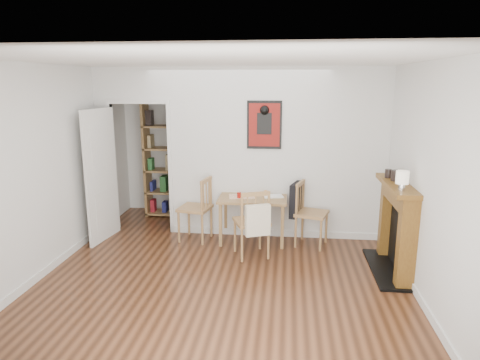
# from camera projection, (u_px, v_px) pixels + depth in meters

# --- Properties ---
(ground) EXTENTS (5.20, 5.20, 0.00)m
(ground) POSITION_uv_depth(u_px,v_px,m) (226.00, 270.00, 5.52)
(ground) COLOR brown
(ground) RESTS_ON ground
(room_shell) EXTENTS (5.20, 5.20, 5.20)m
(room_shell) POSITION_uv_depth(u_px,v_px,m) (244.00, 154.00, 6.52)
(room_shell) COLOR silver
(room_shell) RESTS_ON ground
(dining_table) EXTENTS (1.01, 0.64, 0.69)m
(dining_table) POSITION_uv_depth(u_px,v_px,m) (253.00, 203.00, 6.42)
(dining_table) COLOR #997047
(dining_table) RESTS_ON ground
(chair_left) EXTENTS (0.57, 0.57, 0.98)m
(chair_left) POSITION_uv_depth(u_px,v_px,m) (195.00, 209.00, 6.51)
(chair_left) COLOR #A3704C
(chair_left) RESTS_ON ground
(chair_right) EXTENTS (0.65, 0.60, 0.96)m
(chair_right) POSITION_uv_depth(u_px,v_px,m) (310.00, 213.00, 6.29)
(chair_right) COLOR #A3704C
(chair_right) RESTS_ON ground
(chair_front) EXTENTS (0.63, 0.66, 0.97)m
(chair_front) POSITION_uv_depth(u_px,v_px,m) (252.00, 222.00, 5.89)
(chair_front) COLOR #A3704C
(chair_front) RESTS_ON ground
(bookshelf) EXTENTS (0.87, 0.35, 2.08)m
(bookshelf) POSITION_uv_depth(u_px,v_px,m) (169.00, 160.00, 7.61)
(bookshelf) COLOR #997047
(bookshelf) RESTS_ON ground
(fireplace) EXTENTS (0.45, 1.25, 1.16)m
(fireplace) POSITION_uv_depth(u_px,v_px,m) (398.00, 225.00, 5.39)
(fireplace) COLOR brown
(fireplace) RESTS_ON ground
(red_glass) EXTENTS (0.07, 0.07, 0.09)m
(red_glass) POSITION_uv_depth(u_px,v_px,m) (239.00, 195.00, 6.34)
(red_glass) COLOR maroon
(red_glass) RESTS_ON dining_table
(orange_fruit) EXTENTS (0.08, 0.08, 0.08)m
(orange_fruit) POSITION_uv_depth(u_px,v_px,m) (266.00, 193.00, 6.47)
(orange_fruit) COLOR orange
(orange_fruit) RESTS_ON dining_table
(placemat) EXTENTS (0.44, 0.36, 0.00)m
(placemat) POSITION_uv_depth(u_px,v_px,m) (242.00, 196.00, 6.45)
(placemat) COLOR beige
(placemat) RESTS_ON dining_table
(notebook) EXTENTS (0.33, 0.27, 0.01)m
(notebook) POSITION_uv_depth(u_px,v_px,m) (273.00, 196.00, 6.44)
(notebook) COLOR white
(notebook) RESTS_ON dining_table
(mantel_lamp) EXTENTS (0.15, 0.15, 0.23)m
(mantel_lamp) POSITION_uv_depth(u_px,v_px,m) (402.00, 179.00, 4.86)
(mantel_lamp) COLOR silver
(mantel_lamp) RESTS_ON fireplace
(ceramic_jar_a) EXTENTS (0.11, 0.11, 0.13)m
(ceramic_jar_a) POSITION_uv_depth(u_px,v_px,m) (396.00, 176.00, 5.37)
(ceramic_jar_a) COLOR black
(ceramic_jar_a) RESTS_ON fireplace
(ceramic_jar_b) EXTENTS (0.09, 0.09, 0.11)m
(ceramic_jar_b) POSITION_uv_depth(u_px,v_px,m) (388.00, 173.00, 5.55)
(ceramic_jar_b) COLOR black
(ceramic_jar_b) RESTS_ON fireplace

